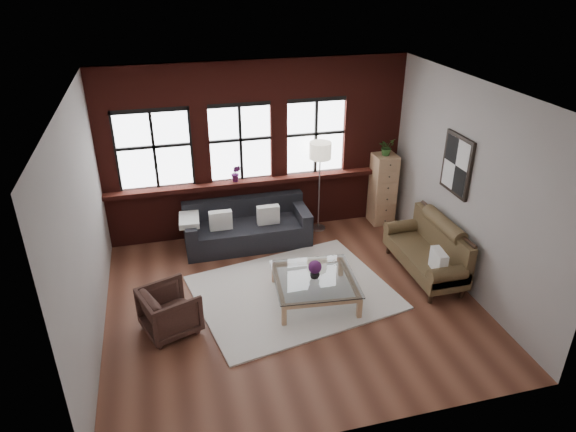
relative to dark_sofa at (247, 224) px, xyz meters
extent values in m
plane|color=brown|center=(0.33, -1.90, -0.40)|extent=(5.50, 5.50, 0.00)
plane|color=white|center=(0.33, -1.90, 2.80)|extent=(5.50, 5.50, 0.00)
plane|color=#A49E99|center=(0.33, 0.60, 1.20)|extent=(5.50, 0.00, 5.50)
plane|color=#A49E99|center=(0.33, -4.40, 1.20)|extent=(5.50, 0.00, 5.50)
plane|color=#A49E99|center=(-2.42, -1.90, 1.20)|extent=(0.00, 5.00, 5.00)
plane|color=#A49E99|center=(3.08, -1.90, 1.20)|extent=(0.00, 5.00, 5.00)
cube|color=#4C1712|center=(0.33, 0.45, 0.64)|extent=(5.50, 0.30, 0.08)
cube|color=silver|center=(0.41, -1.72, -0.39)|extent=(3.28, 2.79, 0.03)
cube|color=white|center=(-0.48, -0.10, 0.19)|extent=(0.40, 0.14, 0.34)
cube|color=white|center=(0.37, -0.10, 0.19)|extent=(0.40, 0.14, 0.34)
cube|color=white|center=(2.55, -2.26, 0.18)|extent=(0.18, 0.39, 0.34)
imported|color=#39221C|center=(-1.48, -2.14, -0.07)|extent=(0.93, 0.91, 0.66)
imported|color=#B2B2B2|center=(0.67, -1.97, 0.07)|extent=(0.20, 0.20, 0.16)
sphere|color=#591E5A|center=(0.67, -1.97, 0.19)|extent=(0.20, 0.20, 0.20)
cube|color=tan|center=(2.73, 0.23, 0.29)|extent=(0.43, 0.43, 1.40)
imported|color=#2D5923|center=(2.73, 0.23, 1.15)|extent=(0.37, 0.35, 0.32)
imported|color=#591E5A|center=(-0.09, 0.42, 0.83)|extent=(0.22, 0.20, 0.32)
camera|label=1|loc=(-1.34, -8.13, 4.30)|focal=32.00mm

